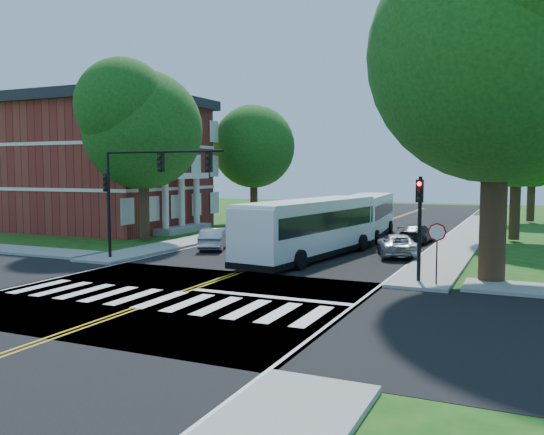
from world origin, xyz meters
The scene contains 24 objects.
ground centered at (0.00, 0.00, 0.00)m, with size 140.00×140.00×0.00m, color #144812.
road centered at (0.00, 18.00, 0.01)m, with size 14.00×96.00×0.01m, color black.
cross_road centered at (0.00, 0.00, 0.01)m, with size 60.00×12.00×0.01m, color black.
center_line centered at (0.00, 22.00, 0.01)m, with size 0.36×70.00×0.01m, color gold.
edge_line_w centered at (-6.80, 22.00, 0.01)m, with size 0.12×70.00×0.01m, color silver.
edge_line_e centered at (6.80, 22.00, 0.01)m, with size 0.12×70.00×0.01m, color silver.
crosswalk centered at (0.00, -0.50, 0.02)m, with size 12.60×3.00×0.01m, color silver.
stop_bar centered at (3.50, 1.60, 0.02)m, with size 6.60×0.40×0.01m, color silver.
sidewalk_nw centered at (-8.30, 25.00, 0.07)m, with size 2.60×40.00×0.15m, color gray.
sidewalk_ne centered at (8.30, 25.00, 0.07)m, with size 2.60×40.00×0.15m, color gray.
tree_ne_big centered at (11.00, 8.00, 9.62)m, with size 10.80×10.80×14.91m.
tree_west_near centered at (-11.50, 14.00, 7.53)m, with size 8.00×8.00×11.40m.
tree_west_far centered at (-11.00, 30.00, 7.00)m, with size 7.60×7.60×10.67m.
tree_east_mid centered at (11.50, 24.00, 7.86)m, with size 8.40×8.40×11.93m.
tree_east_far centered at (12.50, 40.00, 6.86)m, with size 7.20×7.20×10.34m.
brick_building centered at (-21.95, 20.00, 5.42)m, with size 20.00×13.00×10.80m.
signal_nw centered at (-5.86, 6.43, 4.38)m, with size 7.15×0.46×5.66m.
signal_ne centered at (8.20, 6.44, 2.96)m, with size 0.30×0.46×4.40m.
stop_sign centered at (9.00, 5.98, 2.03)m, with size 0.76×0.08×2.53m.
bus_lead centered at (1.51, 11.48, 1.70)m, with size 4.22×12.56×3.19m.
bus_follow centered at (1.73, 22.11, 1.61)m, with size 3.69×11.87×3.02m.
hatchback centered at (-5.10, 12.37, 0.67)m, with size 1.38×3.97×1.31m, color #AAACB1.
suv centered at (5.72, 14.05, 0.63)m, with size 2.05×4.46×1.24m, color silver.
dark_sedan centered at (5.63, 20.62, 0.63)m, with size 1.73×4.25×1.23m, color black.
Camera 1 is at (12.39, -17.99, 4.78)m, focal length 38.00 mm.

